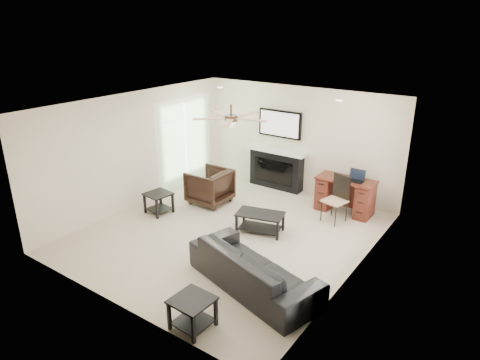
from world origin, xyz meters
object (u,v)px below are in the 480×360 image
(sofa, at_px, (253,268))
(armchair, at_px, (210,186))
(fireplace_unit, at_px, (277,150))
(desk, at_px, (345,196))
(coffee_table, at_px, (260,223))

(sofa, distance_m, armchair, 3.37)
(sofa, relative_size, fireplace_unit, 1.19)
(armchair, bearing_deg, sofa, 49.70)
(fireplace_unit, height_order, desk, fireplace_unit)
(armchair, distance_m, desk, 2.96)
(fireplace_unit, xyz_separation_m, desk, (1.94, -0.40, -0.57))
(coffee_table, distance_m, fireplace_unit, 2.53)
(sofa, relative_size, desk, 1.86)
(sofa, xyz_separation_m, coffee_table, (-0.90, 1.60, -0.13))
(fireplace_unit, distance_m, desk, 2.06)
(desk, bearing_deg, sofa, -91.35)
(coffee_table, xyz_separation_m, desk, (0.98, 1.82, 0.18))
(armchair, relative_size, desk, 0.71)
(coffee_table, xyz_separation_m, fireplace_unit, (-0.96, 2.21, 0.75))
(armchair, distance_m, coffee_table, 1.80)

